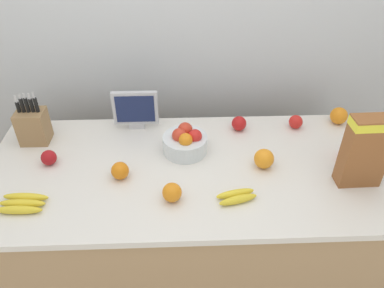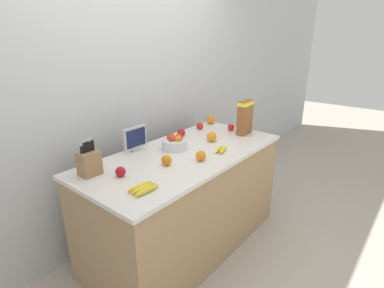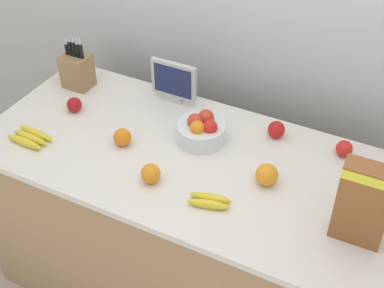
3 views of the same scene
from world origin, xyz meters
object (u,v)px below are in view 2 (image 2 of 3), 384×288
Objects in this scene: apple_near_bananas at (231,127)px; apple_leftmost at (200,126)px; apple_by_knife_block at (120,172)px; banana_bunch_right at (221,149)px; orange_back_center at (212,137)px; cereal_box at (245,116)px; orange_front_left at (211,120)px; small_monitor at (135,138)px; fruit_bowl at (175,143)px; knife_block at (89,163)px; orange_front_center at (201,156)px; apple_rear at (181,133)px; banana_bunch_left at (143,188)px; orange_front_right at (166,160)px.

apple_near_bananas is 0.96× the size of apple_leftmost.
apple_leftmost is 1.21m from apple_by_knife_block.
banana_bunch_right is 1.92× the size of orange_back_center.
cereal_box is 0.48m from orange_front_left.
apple_leftmost is at bearing 108.26° from cereal_box.
small_monitor reaches higher than apple_leftmost.
apple_near_bananas is (0.74, -0.09, -0.02)m from fruit_bowl.
knife_block reaches higher than orange_front_left.
orange_front_center is at bearing -100.64° from fruit_bowl.
knife_block is at bearing 146.91° from orange_front_center.
orange_back_center is (-0.46, -0.34, -0.00)m from orange_front_left.
knife_block is at bearing 164.77° from cereal_box.
knife_block is 3.85× the size of apple_leftmost.
orange_front_left is (0.60, 0.54, 0.03)m from banana_bunch_right.
orange_front_left is (0.53, 0.04, 0.01)m from apple_rear.
cereal_box reaches higher than orange_front_center.
apple_by_knife_block is (-1.35, 0.01, 0.00)m from apple_near_bananas.
apple_near_bananas is at bearing -7.68° from knife_block.
small_monitor reaches higher than orange_front_left.
banana_bunch_left is 2.50× the size of orange_front_right.
orange_back_center is at bearing -173.71° from apple_near_bananas.
orange_front_center is at bearing -70.88° from small_monitor.
apple_by_knife_block is 0.90× the size of orange_front_right.
small_monitor is at bearing 36.77° from apple_by_knife_block.
cereal_box is 4.66× the size of apple_by_knife_block.
cereal_box is at bearing -18.58° from fruit_bowl.
banana_bunch_right is at bearing -59.09° from fruit_bowl.
orange_front_left is at bearing 8.21° from apple_leftmost.
fruit_bowl is 1.08× the size of banana_bunch_left.
apple_near_bananas is (0.54, 0.25, 0.02)m from banana_bunch_right.
apple_leftmost reaches higher than apple_near_bananas.
apple_near_bananas is at bearing -102.83° from orange_front_left.
apple_leftmost is 0.38m from orange_back_center.
knife_block is 1.30m from apple_leftmost.
fruit_bowl reaches higher than apple_near_bananas.
orange_back_center is (-0.22, -0.31, 0.01)m from apple_leftmost.
orange_front_left is (1.42, 0.28, 0.01)m from apple_by_knife_block.
knife_block is at bearing 146.70° from orange_front_right.
apple_rear is 0.53m from orange_front_left.
knife_block is 0.53m from orange_front_right.
orange_back_center is at bearing 161.60° from cereal_box.
banana_bunch_right is (0.44, -0.54, -0.10)m from small_monitor.
knife_block is at bearing 121.28° from apple_by_knife_block.
apple_by_knife_block is at bearing 162.08° from orange_front_right.
orange_front_right is (-1.00, 0.06, -0.14)m from cereal_box.
orange_back_center is (0.41, 0.19, 0.01)m from orange_front_center.
banana_bunch_right is (0.20, -0.33, -0.04)m from fruit_bowl.
small_monitor is 1.06m from cereal_box.
apple_by_knife_block is at bearing -143.23° from small_monitor.
apple_by_knife_block is 0.96m from orange_back_center.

